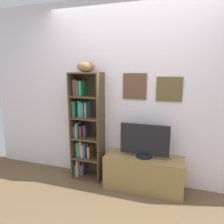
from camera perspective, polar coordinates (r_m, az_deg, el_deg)
name	(u,v)px	position (r m, az deg, el deg)	size (l,w,h in m)	color
back_wall	(134,94)	(2.96, 6.01, 5.04)	(4.80, 0.08, 2.60)	silver
bookshelf	(85,127)	(3.15, -7.36, -4.24)	(0.45, 0.30, 1.60)	#4C3A24
football	(86,67)	(2.98, -7.20, 12.23)	(0.25, 0.15, 0.15)	olive
tv_stand	(143,173)	(3.02, 8.66, -16.16)	(1.07, 0.39, 0.47)	olive
television	(145,141)	(2.84, 8.94, -7.97)	(0.66, 0.22, 0.46)	black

